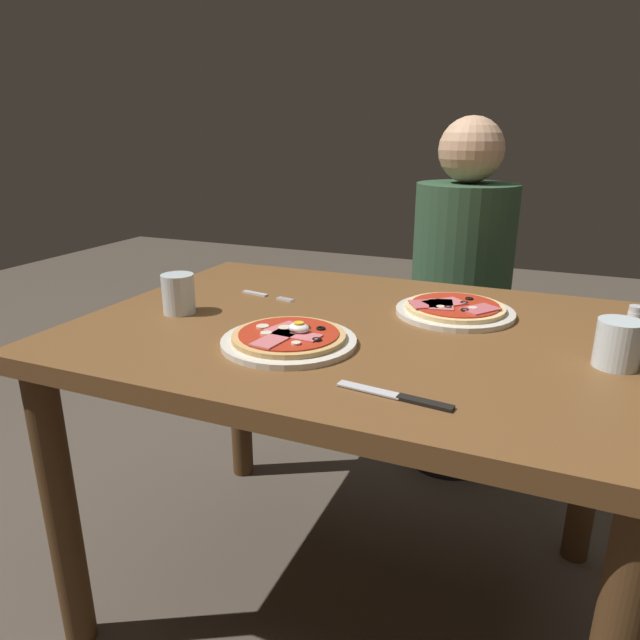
% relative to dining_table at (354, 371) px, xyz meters
% --- Properties ---
extents(ground_plane, '(8.00, 8.00, 0.00)m').
position_rel_dining_table_xyz_m(ground_plane, '(0.00, 0.00, -0.62)').
color(ground_plane, '#4C4238').
extents(dining_table, '(1.19, 0.87, 0.73)m').
position_rel_dining_table_xyz_m(dining_table, '(0.00, 0.00, 0.00)').
color(dining_table, brown).
rests_on(dining_table, ground).
extents(pizza_foreground, '(0.27, 0.27, 0.05)m').
position_rel_dining_table_xyz_m(pizza_foreground, '(-0.08, -0.16, 0.12)').
color(pizza_foreground, silver).
rests_on(pizza_foreground, dining_table).
extents(pizza_across_left, '(0.27, 0.27, 0.03)m').
position_rel_dining_table_xyz_m(pizza_across_left, '(0.19, 0.16, 0.12)').
color(pizza_across_left, silver).
rests_on(pizza_across_left, dining_table).
extents(water_glass_near, '(0.08, 0.08, 0.09)m').
position_rel_dining_table_xyz_m(water_glass_near, '(0.51, -0.04, 0.15)').
color(water_glass_near, silver).
rests_on(water_glass_near, dining_table).
extents(water_glass_far, '(0.07, 0.07, 0.09)m').
position_rel_dining_table_xyz_m(water_glass_far, '(-0.41, -0.08, 0.15)').
color(water_glass_far, silver).
rests_on(water_glass_far, dining_table).
extents(fork, '(0.16, 0.04, 0.00)m').
position_rel_dining_table_xyz_m(fork, '(-0.29, 0.12, 0.11)').
color(fork, silver).
rests_on(fork, dining_table).
extents(knife, '(0.20, 0.04, 0.01)m').
position_rel_dining_table_xyz_m(knife, '(0.19, -0.31, 0.11)').
color(knife, silver).
rests_on(knife, dining_table).
extents(salt_shaker, '(0.03, 0.03, 0.07)m').
position_rel_dining_table_xyz_m(salt_shaker, '(0.55, 0.15, 0.14)').
color(salt_shaker, white).
rests_on(salt_shaker, dining_table).
extents(diner_person, '(0.32, 0.32, 1.18)m').
position_rel_dining_table_xyz_m(diner_person, '(0.11, 0.74, -0.06)').
color(diner_person, black).
rests_on(diner_person, ground).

